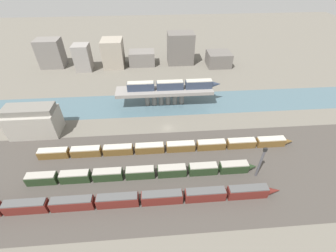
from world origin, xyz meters
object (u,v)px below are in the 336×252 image
Objects in this scene: train_yard_near at (100,202)px; train_yard_far at (169,147)px; train_yard_mid at (144,172)px; signal_tower at (260,162)px; warehouse_building at (34,121)px; train_on_bridge at (173,85)px.

train_yard_near is 30.59m from train_yard_far.
signal_tower reaches higher than train_yard_mid.
train_yard_near is 5.66× the size of warehouse_building.
train_yard_near is 47.35m from warehouse_building.
train_yard_near reaches higher than train_yard_mid.
signal_tower is at bearing -62.89° from train_on_bridge.
signal_tower is at bearing -3.97° from train_yard_mid.
train_yard_near is 16.11m from train_yard_mid.
train_yard_far is at bearing -15.40° from warehouse_building.
train_yard_far is at bearing 153.38° from signal_tower.
signal_tower reaches higher than train_yard_near.
train_yard_far is at bearing -98.03° from train_on_bridge.
train_yard_near is at bearing -135.73° from train_yard_far.
train_yard_near is at bearing -49.43° from warehouse_building.
warehouse_building is at bearing 149.14° from train_yard_mid.
train_yard_mid is 5.96× the size of signal_tower.
train_on_bridge reaches higher than train_yard_mid.
train_yard_near is 1.13× the size of train_yard_far.
train_yard_near is 50.57m from signal_tower.
warehouse_building is 1.49× the size of signal_tower.
warehouse_building reaches higher than train_yard_mid.
train_on_bridge reaches higher than train_yard_near.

